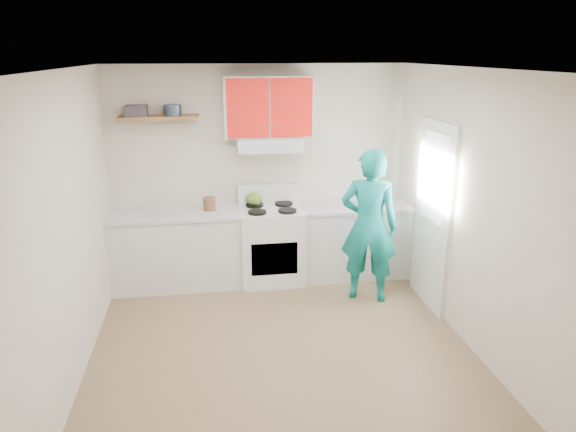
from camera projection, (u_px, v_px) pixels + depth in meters
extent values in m
plane|color=brown|center=(281.00, 346.00, 5.07)|extent=(3.80, 3.80, 0.00)
cube|color=white|center=(280.00, 69.00, 4.29)|extent=(3.60, 3.80, 0.04)
cube|color=beige|center=(259.00, 173.00, 6.47)|extent=(3.60, 0.04, 2.60)
cube|color=beige|center=(329.00, 323.00, 2.89)|extent=(3.60, 0.04, 2.60)
cube|color=beige|center=(70.00, 229.00, 4.41)|extent=(0.04, 3.80, 2.60)
cube|color=beige|center=(469.00, 210.00, 4.94)|extent=(0.04, 3.80, 2.60)
cube|color=white|center=(433.00, 216.00, 5.68)|extent=(0.05, 0.85, 2.05)
cube|color=white|center=(434.00, 178.00, 5.55)|extent=(0.01, 0.55, 0.95)
cube|color=silver|center=(177.00, 250.00, 6.29)|extent=(1.52, 0.60, 0.90)
cube|color=silver|center=(352.00, 240.00, 6.61)|extent=(1.32, 0.60, 0.90)
cube|color=white|center=(271.00, 245.00, 6.43)|extent=(0.76, 0.65, 0.92)
cube|color=silver|center=(269.00, 144.00, 6.16)|extent=(0.76, 0.44, 0.15)
cube|color=red|center=(268.00, 107.00, 6.08)|extent=(1.02, 0.33, 0.70)
cube|color=brown|center=(159.00, 117.00, 5.94)|extent=(0.90, 0.30, 0.04)
cube|color=#3D363D|center=(136.00, 111.00, 5.85)|extent=(0.25, 0.19, 0.12)
cylinder|color=#333D4C|center=(173.00, 110.00, 5.92)|extent=(0.23, 0.23, 0.12)
ellipsoid|color=#4D7621|center=(254.00, 199.00, 6.41)|extent=(0.23, 0.23, 0.17)
cylinder|color=brown|center=(209.00, 205.00, 6.22)|extent=(0.19, 0.19, 0.18)
cube|color=olive|center=(330.00, 206.00, 6.45)|extent=(0.37, 0.31, 0.02)
cube|color=red|center=(374.00, 205.00, 6.52)|extent=(0.32, 0.29, 0.01)
imported|color=#0E827D|center=(369.00, 226.00, 5.82)|extent=(0.75, 0.63, 1.75)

